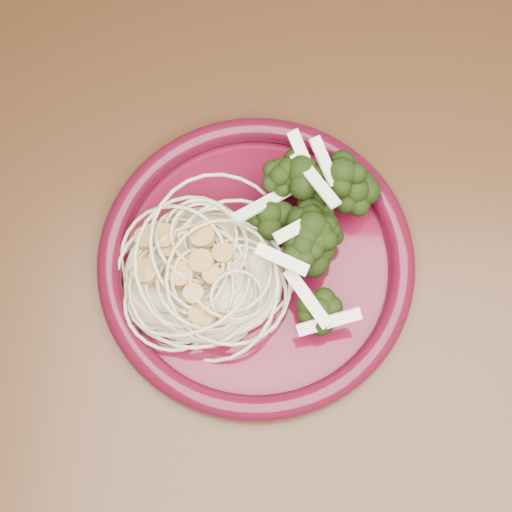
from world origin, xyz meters
The scene contains 6 objects.
dining_table centered at (0.00, 0.00, 0.65)m, with size 1.20×0.80×0.75m.
dinner_plate centered at (0.10, 0.07, 0.76)m, with size 0.31×0.31×0.02m.
spaghetti_pile centered at (0.06, 0.06, 0.77)m, with size 0.13×0.11×0.03m, color beige.
scallop_cluster centered at (0.06, 0.06, 0.80)m, with size 0.10×0.10×0.03m, color #C58E44, non-canonical shape.
broccoli_pile centered at (0.15, 0.08, 0.78)m, with size 0.08×0.13×0.05m, color black.
onion_garnish centered at (0.15, 0.08, 0.81)m, with size 0.06×0.09×0.05m, color white, non-canonical shape.
Camera 1 is at (0.10, -0.10, 1.28)m, focal length 50.00 mm.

